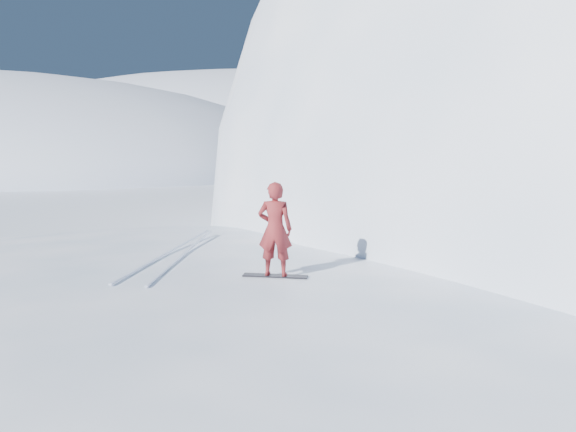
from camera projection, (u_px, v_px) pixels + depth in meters
name	position (u px, v px, depth m)	size (l,w,h in m)	color
near_ridge	(265.00, 382.00, 12.06)	(36.00, 28.00, 4.80)	white
peak_shoulder	(561.00, 247.00, 25.94)	(28.00, 24.00, 18.00)	white
far_ridge_c	(234.00, 155.00, 124.75)	(140.00, 90.00, 36.00)	white
wind_bumps	(181.00, 391.00, 11.62)	(16.00, 14.40, 1.00)	white
snowboard	(275.00, 276.00, 11.47)	(1.33, 0.25, 0.02)	black
snowboarder	(275.00, 229.00, 11.32)	(0.70, 0.46, 1.92)	maroon
board_tracks	(177.00, 252.00, 13.70)	(1.35, 5.98, 0.04)	silver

